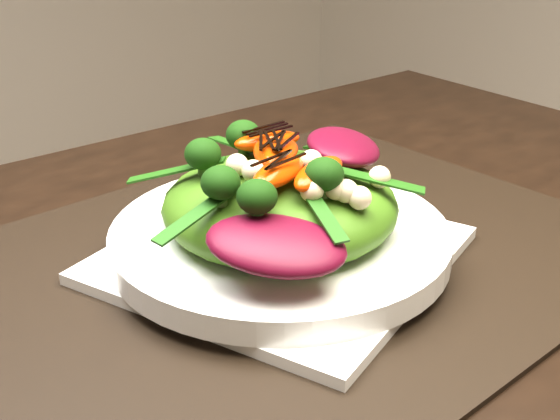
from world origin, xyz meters
TOP-DOWN VIEW (x-y plane):
  - placemat at (0.26, 0.09)m, footprint 0.58×0.45m
  - plate_base at (0.26, 0.09)m, footprint 0.31×0.31m
  - salad_bowl at (0.26, 0.09)m, footprint 0.35×0.35m
  - lettuce_mound at (0.26, 0.09)m, footprint 0.22×0.22m
  - radicchio_leaf at (0.33, 0.10)m, footprint 0.11×0.11m
  - orange_segment at (0.26, 0.11)m, footprint 0.06×0.04m
  - broccoli_floret at (0.19, 0.11)m, footprint 0.05×0.05m
  - macadamia_nut at (0.30, 0.06)m, footprint 0.02×0.02m
  - balsamic_drizzle at (0.26, 0.11)m, footprint 0.04×0.01m

SIDE VIEW (x-z plane):
  - placemat at x=0.26m, z-range 0.75..0.75m
  - plate_base at x=0.26m, z-range 0.75..0.76m
  - salad_bowl at x=0.26m, z-range 0.76..0.78m
  - lettuce_mound at x=0.26m, z-range 0.77..0.83m
  - radicchio_leaf at x=0.33m, z-range 0.82..0.84m
  - macadamia_nut at x=0.30m, z-range 0.83..0.85m
  - orange_segment at x=0.26m, z-range 0.83..0.85m
  - broccoli_floret at x=0.19m, z-range 0.82..0.86m
  - balsamic_drizzle at x=0.26m, z-range 0.85..0.85m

